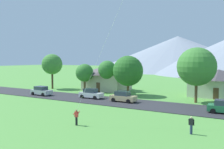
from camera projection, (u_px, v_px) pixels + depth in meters
name	position (u px, v px, depth m)	size (l,w,h in m)	color
road_strip	(143.00, 104.00, 36.59)	(160.00, 7.58, 0.08)	#2D2D33
mountain_far_west_ridge	(178.00, 53.00, 151.99)	(105.87, 105.87, 21.25)	gray
house_leftmost	(107.00, 77.00, 53.54)	(9.77, 7.61, 5.54)	beige
house_left_center	(218.00, 83.00, 43.90)	(10.60, 6.96, 5.05)	beige
tree_near_left	(128.00, 71.00, 45.69)	(5.79, 5.79, 7.58)	brown
tree_left_of_center	(85.00, 73.00, 50.79)	(3.79, 3.79, 5.93)	brown
tree_center	(107.00, 70.00, 49.61)	(3.81, 3.81, 6.62)	brown
tree_right_of_center	(52.00, 64.00, 55.85)	(4.75, 4.75, 8.10)	#4C3823
tree_far_right	(197.00, 67.00, 37.92)	(6.10, 6.10, 8.80)	brown
parked_car_tan_west_end	(123.00, 97.00, 38.72)	(4.23, 2.13, 1.68)	tan
parked_car_white_mid_west	(91.00, 94.00, 42.20)	(4.22, 2.11, 1.68)	white
parked_car_silver_mid_east	(41.00, 91.00, 45.73)	(4.23, 2.14, 1.68)	#B7BCC1
watcher_person	(191.00, 125.00, 22.25)	(0.56, 0.24, 1.68)	navy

